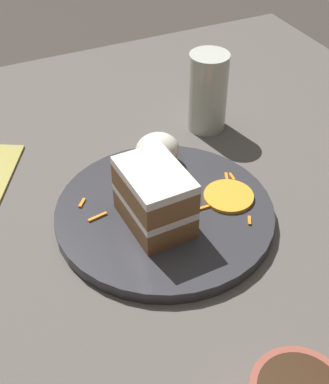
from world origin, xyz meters
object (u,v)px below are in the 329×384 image
Objects in this scene: orange_garnish at (229,197)px; drinking_glass at (207,97)px; cream_dollop at (157,150)px; cake_slice at (154,196)px; plate at (165,213)px.

drinking_glass reaches higher than orange_garnish.
cream_dollop is 0.50× the size of drinking_glass.
cake_slice is 0.12m from orange_garnish.
cream_dollop is at bearing 32.97° from drinking_glass.
drinking_glass reaches higher than plate.
plate is 2.26× the size of drinking_glass.
plate is at bearing 31.09° from cake_slice.
cake_slice is at bearing 46.45° from drinking_glass.
drinking_glass is at bearing -132.13° from plate.
plate is at bearing 70.73° from cream_dollop.
drinking_glass is (-0.13, -0.08, 0.01)m from cream_dollop.
plate is 4.53× the size of cream_dollop.
orange_garnish is at bearing -4.45° from cake_slice.
cake_slice reaches higher than orange_garnish.
cake_slice reaches higher than plate.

